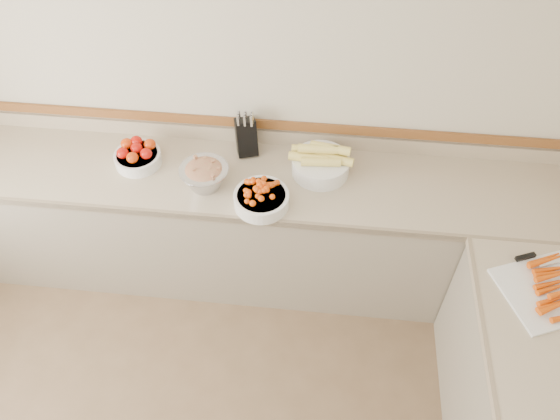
# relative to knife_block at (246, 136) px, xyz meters

# --- Properties ---
(back_wall) EXTENTS (4.00, 0.00, 4.00)m
(back_wall) POSITION_rel_knife_block_xyz_m (-0.09, 0.10, 0.28)
(back_wall) COLOR beige
(back_wall) RESTS_ON ground_plane
(counter_back) EXTENTS (4.00, 0.65, 1.08)m
(counter_back) POSITION_rel_knife_block_xyz_m (-0.09, -0.22, -0.57)
(counter_back) COLOR tan
(counter_back) RESTS_ON ground_plane
(knife_block) EXTENTS (0.16, 0.18, 0.29)m
(knife_block) POSITION_rel_knife_block_xyz_m (0.00, 0.00, 0.00)
(knife_block) COLOR black
(knife_block) RESTS_ON counter_back
(tomato_bowl) EXTENTS (0.28, 0.28, 0.14)m
(tomato_bowl) POSITION_rel_knife_block_xyz_m (-0.63, -0.17, -0.06)
(tomato_bowl) COLOR white
(tomato_bowl) RESTS_ON counter_back
(cherry_tomato_bowl) EXTENTS (0.31, 0.31, 0.16)m
(cherry_tomato_bowl) POSITION_rel_knife_block_xyz_m (0.15, -0.43, -0.06)
(cherry_tomato_bowl) COLOR white
(cherry_tomato_bowl) RESTS_ON counter_back
(corn_bowl) EXTENTS (0.38, 0.34, 0.20)m
(corn_bowl) POSITION_rel_knife_block_xyz_m (0.46, -0.13, -0.04)
(corn_bowl) COLOR white
(corn_bowl) RESTS_ON counter_back
(rhubarb_bowl) EXTENTS (0.28, 0.28, 0.16)m
(rhubarb_bowl) POSITION_rel_knife_block_xyz_m (-0.19, -0.31, -0.04)
(rhubarb_bowl) COLOR #B2B2BA
(rhubarb_bowl) RESTS_ON counter_back
(cutting_board) EXTENTS (0.61, 0.55, 0.07)m
(cutting_board) POSITION_rel_knife_block_xyz_m (1.64, -0.84, -0.10)
(cutting_board) COLOR silver
(cutting_board) RESTS_ON counter_right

